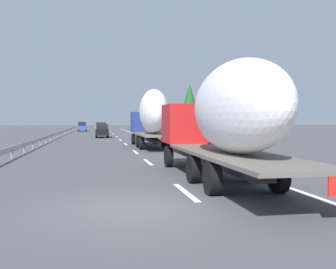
{
  "coord_description": "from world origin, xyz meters",
  "views": [
    {
      "loc": [
        -10.25,
        1.04,
        2.33
      ],
      "look_at": [
        19.75,
        -4.5,
        1.21
      ],
      "focal_mm": 41.89,
      "sensor_mm": 36.0,
      "label": 1
    }
  ],
  "objects_px": {
    "car_yellow_coupe": "(101,128)",
    "car_blue_sedan": "(82,127)",
    "truck_trailing": "(224,117)",
    "road_sign": "(148,120)",
    "car_black_suv": "(102,131)",
    "truck_lead": "(151,116)"
  },
  "relations": [
    {
      "from": "car_yellow_coupe",
      "to": "car_blue_sedan",
      "type": "distance_m",
      "value": 16.48
    },
    {
      "from": "car_yellow_coupe",
      "to": "car_blue_sedan",
      "type": "height_order",
      "value": "car_blue_sedan"
    },
    {
      "from": "car_yellow_coupe",
      "to": "car_blue_sedan",
      "type": "xyz_separation_m",
      "value": [
        16.08,
        3.62,
        0.0
      ]
    },
    {
      "from": "car_yellow_coupe",
      "to": "car_blue_sedan",
      "type": "relative_size",
      "value": 0.94
    },
    {
      "from": "truck_trailing",
      "to": "car_yellow_coupe",
      "type": "height_order",
      "value": "truck_trailing"
    },
    {
      "from": "road_sign",
      "to": "car_black_suv",
      "type": "bearing_deg",
      "value": 127.69
    },
    {
      "from": "car_blue_sedan",
      "to": "road_sign",
      "type": "relative_size",
      "value": 1.26
    },
    {
      "from": "road_sign",
      "to": "truck_trailing",
      "type": "bearing_deg",
      "value": 176.03
    },
    {
      "from": "truck_lead",
      "to": "car_yellow_coupe",
      "type": "distance_m",
      "value": 34.48
    },
    {
      "from": "car_black_suv",
      "to": "road_sign",
      "type": "distance_m",
      "value": 8.88
    },
    {
      "from": "truck_trailing",
      "to": "truck_lead",
      "type": "bearing_deg",
      "value": 0.0
    },
    {
      "from": "car_blue_sedan",
      "to": "car_yellow_coupe",
      "type": "bearing_deg",
      "value": -167.31
    },
    {
      "from": "car_yellow_coupe",
      "to": "truck_trailing",
      "type": "bearing_deg",
      "value": -175.94
    },
    {
      "from": "car_yellow_coupe",
      "to": "car_black_suv",
      "type": "xyz_separation_m",
      "value": [
        -13.94,
        0.06,
        -0.06
      ]
    },
    {
      "from": "truck_lead",
      "to": "truck_trailing",
      "type": "relative_size",
      "value": 0.91
    },
    {
      "from": "truck_trailing",
      "to": "car_black_suv",
      "type": "bearing_deg",
      "value": 5.58
    },
    {
      "from": "truck_lead",
      "to": "road_sign",
      "type": "xyz_separation_m",
      "value": [
        25.65,
        -3.1,
        -0.35
      ]
    },
    {
      "from": "car_blue_sedan",
      "to": "car_black_suv",
      "type": "distance_m",
      "value": 30.23
    },
    {
      "from": "truck_trailing",
      "to": "car_blue_sedan",
      "type": "xyz_separation_m",
      "value": [
        69.34,
        7.4,
        -1.49
      ]
    },
    {
      "from": "truck_lead",
      "to": "car_yellow_coupe",
      "type": "height_order",
      "value": "truck_lead"
    },
    {
      "from": "truck_lead",
      "to": "car_black_suv",
      "type": "distance_m",
      "value": 20.73
    },
    {
      "from": "car_yellow_coupe",
      "to": "car_black_suv",
      "type": "height_order",
      "value": "car_yellow_coupe"
    }
  ]
}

